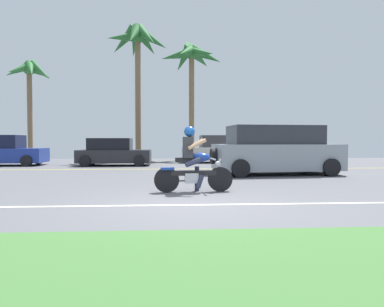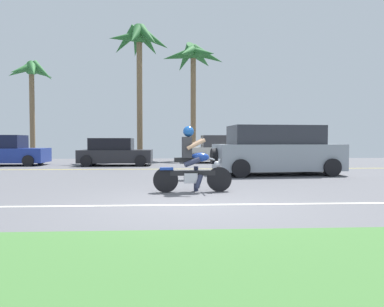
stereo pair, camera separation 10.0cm
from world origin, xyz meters
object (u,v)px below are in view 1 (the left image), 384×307
object	(u,v)px
parked_car_1	(113,153)
palm_tree_2	(192,60)
suv_nearby	(275,151)
palm_tree_1	(29,77)
motorcyclist	(193,164)
palm_tree_0	(138,45)
parked_car_2	(217,150)
parked_car_0	(0,151)

from	to	relation	value
parked_car_1	palm_tree_2	size ratio (longest dim) A/B	0.46
suv_nearby	palm_tree_1	distance (m)	17.50
motorcyclist	palm_tree_0	world-z (taller)	palm_tree_0
motorcyclist	suv_nearby	bearing A→B (deg)	51.63
parked_car_1	palm_tree_2	xyz separation A→B (m)	(4.40, 5.35, 6.02)
parked_car_2	palm_tree_0	world-z (taller)	palm_tree_0
parked_car_0	parked_car_2	distance (m)	11.66
parked_car_2	palm_tree_2	distance (m)	6.85
parked_car_0	palm_tree_1	size ratio (longest dim) A/B	0.66
parked_car_2	palm_tree_0	size ratio (longest dim) A/B	0.47
palm_tree_0	parked_car_2	bearing A→B (deg)	-17.88
motorcyclist	palm_tree_2	xyz separation A→B (m)	(0.91, 14.80, 5.99)
palm_tree_0	suv_nearby	bearing A→B (deg)	-56.07
suv_nearby	palm_tree_2	world-z (taller)	palm_tree_2
parked_car_2	palm_tree_1	distance (m)	13.26
suv_nearby	palm_tree_2	distance (m)	12.25
motorcyclist	palm_tree_0	xyz separation A→B (m)	(-2.58, 13.18, 6.49)
motorcyclist	parked_car_2	xyz separation A→B (m)	(2.18, 11.64, 0.05)
palm_tree_1	palm_tree_2	distance (m)	10.77
palm_tree_1	palm_tree_2	bearing A→B (deg)	-0.29
parked_car_2	palm_tree_2	xyz separation A→B (m)	(-1.28, 3.16, 5.94)
motorcyclist	parked_car_0	world-z (taller)	motorcyclist
parked_car_0	parked_car_1	distance (m)	5.85
suv_nearby	palm_tree_2	xyz separation A→B (m)	(-2.49, 10.50, 5.79)
palm_tree_0	palm_tree_1	world-z (taller)	palm_tree_0
parked_car_1	palm_tree_0	distance (m)	7.56
parked_car_1	palm_tree_0	bearing A→B (deg)	76.28
parked_car_0	palm_tree_1	bearing A→B (deg)	95.21
palm_tree_0	palm_tree_1	bearing A→B (deg)	166.93
motorcyclist	suv_nearby	xyz separation A→B (m)	(3.40, 4.29, 0.21)
motorcyclist	palm_tree_2	distance (m)	15.99
palm_tree_2	suv_nearby	bearing A→B (deg)	-76.66
palm_tree_0	palm_tree_2	xyz separation A→B (m)	(3.49, 1.62, -0.50)
palm_tree_2	parked_car_1	bearing A→B (deg)	-129.42
suv_nearby	parked_car_2	size ratio (longest dim) A/B	1.24
parked_car_1	motorcyclist	bearing A→B (deg)	-69.71
palm_tree_0	palm_tree_2	world-z (taller)	palm_tree_0
parked_car_1	palm_tree_1	size ratio (longest dim) A/B	0.56
parked_car_1	palm_tree_1	world-z (taller)	palm_tree_1
suv_nearby	parked_car_1	world-z (taller)	suv_nearby
palm_tree_0	palm_tree_2	bearing A→B (deg)	24.92
parked_car_1	palm_tree_2	distance (m)	9.18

